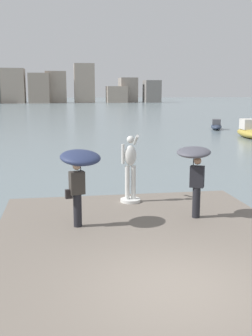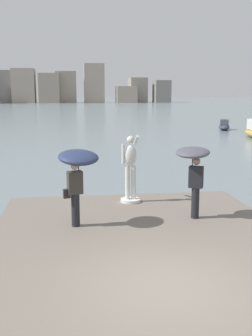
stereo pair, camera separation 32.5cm
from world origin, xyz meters
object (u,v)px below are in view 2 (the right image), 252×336
at_px(onlooker_right, 194,164).
at_px(boat_near, 224,126).
at_px(onlooker_left, 77,166).
at_px(statue_white_figure, 131,171).

bearing_deg(onlooker_right, boat_near, 67.52).
bearing_deg(onlooker_left, onlooker_right, 4.75).
relative_size(onlooker_left, onlooker_right, 1.02).
height_order(onlooker_right, boat_near, onlooker_right).
height_order(statue_white_figure, onlooker_right, statue_white_figure).
relative_size(onlooker_right, boat_near, 0.58).
bearing_deg(onlooker_left, boat_near, 62.67).
height_order(onlooker_left, boat_near, onlooker_left).
distance_m(onlooker_right, boat_near, 32.30).
height_order(onlooker_left, onlooker_right, onlooker_left).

